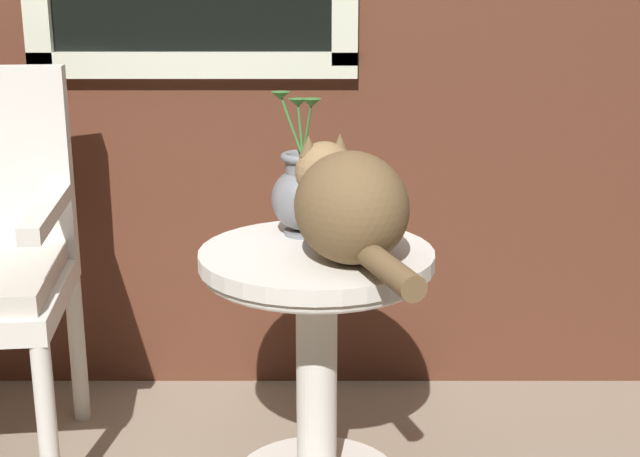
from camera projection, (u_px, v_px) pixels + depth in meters
wicker_side_table at (320, 328)px, 2.01m from camera, size 0.52×0.52×0.60m
cat at (352, 204)px, 1.87m from camera, size 0.31×0.55×0.24m
pewter_vase_with_ivy at (306, 192)px, 2.06m from camera, size 0.15×0.15×0.33m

